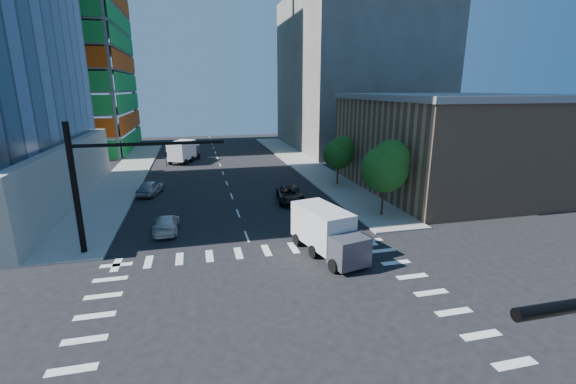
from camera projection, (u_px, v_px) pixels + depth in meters
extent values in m
plane|color=black|center=(280.00, 325.00, 18.80)|extent=(160.00, 160.00, 0.00)
cube|color=silver|center=(280.00, 325.00, 18.80)|extent=(20.00, 20.00, 0.01)
cube|color=gray|center=(303.00, 163.00, 59.16)|extent=(5.00, 60.00, 0.15)
cube|color=gray|center=(130.00, 171.00, 53.46)|extent=(5.00, 60.00, 0.15)
cube|color=green|center=(119.00, 10.00, 67.19)|extent=(0.12, 24.00, 49.00)
cube|color=#9D775B|center=(452.00, 145.00, 43.84)|extent=(20.00, 22.00, 10.00)
cube|color=slate|center=(457.00, 97.00, 42.46)|extent=(20.50, 22.50, 0.60)
cube|color=#5D5854|center=(356.00, 73.00, 72.91)|extent=(24.00, 30.00, 28.00)
cylinder|color=black|center=(75.00, 189.00, 25.75)|extent=(0.40, 0.40, 9.00)
cylinder|color=black|center=(150.00, 144.00, 26.14)|extent=(10.00, 0.24, 0.24)
imported|color=black|center=(166.00, 159.00, 26.65)|extent=(0.16, 0.20, 1.00)
cylinder|color=#382316|center=(382.00, 203.00, 34.45)|extent=(0.20, 0.20, 2.27)
sphere|color=#155017|center=(384.00, 169.00, 33.65)|extent=(4.16, 4.16, 4.16)
sphere|color=#296622|center=(391.00, 158.00, 33.20)|extent=(3.25, 3.25, 3.25)
cylinder|color=#382316|center=(337.00, 176.00, 45.82)|extent=(0.20, 0.20, 1.92)
sphere|color=#155017|center=(338.00, 154.00, 45.14)|extent=(3.52, 3.52, 3.52)
sphere|color=#296622|center=(343.00, 147.00, 44.74)|extent=(2.75, 2.75, 2.75)
imported|color=black|center=(290.00, 195.00, 39.15)|extent=(3.06, 5.59, 1.48)
imported|color=silver|center=(166.00, 224.00, 30.95)|extent=(1.95, 4.63, 1.34)
imported|color=#ABAFB3|center=(150.00, 188.00, 41.77)|extent=(2.93, 4.90, 1.56)
cube|color=silver|center=(330.00, 230.00, 26.16)|extent=(3.44, 5.36, 2.57)
cube|color=#47454E|center=(329.00, 239.00, 26.33)|extent=(2.62, 2.25, 1.88)
cube|color=white|center=(185.00, 149.00, 60.25)|extent=(4.35, 5.81, 2.73)
cube|color=#47454E|center=(185.00, 153.00, 60.43)|extent=(2.96, 2.68, 1.99)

